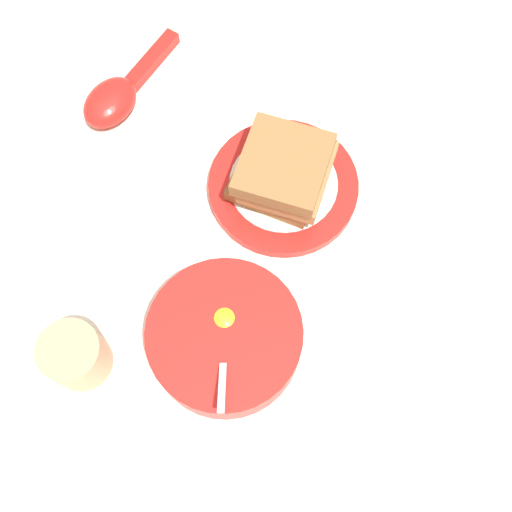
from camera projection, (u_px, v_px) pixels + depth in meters
ground_plane at (151, 172)px, 0.73m from camera, size 3.00×3.00×0.00m
egg_bowl at (225, 338)px, 0.63m from camera, size 0.16×0.16×0.08m
toast_plate at (283, 186)px, 0.71m from camera, size 0.18×0.18×0.02m
toast_sandwich at (284, 171)px, 0.68m from camera, size 0.15×0.14×0.06m
soup_spoon at (117, 96)px, 0.75m from camera, size 0.15×0.15×0.04m
drinking_cup at (75, 356)px, 0.61m from camera, size 0.06×0.06×0.06m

